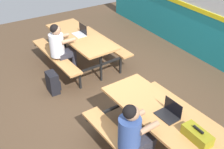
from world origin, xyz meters
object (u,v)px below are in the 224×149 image
at_px(picnic_table_right, 161,121).
at_px(laptop_dark, 169,113).
at_px(toolbox_grey, 197,135).
at_px(backpack_dark, 53,83).
at_px(student_further, 134,133).
at_px(laptop_silver, 80,33).
at_px(picnic_table_left, 80,42).
at_px(student_nearer, 60,46).

bearing_deg(picnic_table_right, laptop_dark, 24.59).
height_order(picnic_table_right, toolbox_grey, toolbox_grey).
distance_m(laptop_dark, backpack_dark, 2.59).
bearing_deg(backpack_dark, student_further, 5.93).
xyz_separation_m(student_further, laptop_silver, (-3.11, 0.75, 0.08)).
bearing_deg(picnic_table_left, student_further, -13.23).
xyz_separation_m(picnic_table_right, toolbox_grey, (0.62, 0.04, 0.23)).
distance_m(student_further, laptop_dark, 0.60).
distance_m(picnic_table_right, backpack_dark, 2.45).
bearing_deg(backpack_dark, student_nearer, 139.65).
bearing_deg(picnic_table_left, laptop_dark, -2.34).
bearing_deg(backpack_dark, picnic_table_left, 125.24).
bearing_deg(toolbox_grey, student_further, -131.66).
bearing_deg(laptop_dark, picnic_table_right, -155.41).
bearing_deg(laptop_dark, student_nearer, -171.65).
distance_m(student_further, backpack_dark, 2.44).
relative_size(picnic_table_right, backpack_dark, 4.67).
bearing_deg(toolbox_grey, picnic_table_left, 177.90).
xyz_separation_m(picnic_table_left, laptop_silver, (-0.04, 0.03, 0.21)).
height_order(picnic_table_left, picnic_table_right, same).
bearing_deg(toolbox_grey, picnic_table_right, -176.63).
bearing_deg(picnic_table_left, laptop_silver, 140.55).
height_order(laptop_silver, backpack_dark, laptop_silver).
relative_size(picnic_table_right, student_further, 1.70).
distance_m(picnic_table_left, backpack_dark, 1.24).
height_order(student_nearer, backpack_dark, student_nearer).
bearing_deg(laptop_dark, backpack_dark, -160.50).
height_order(picnic_table_right, laptop_dark, laptop_dark).
bearing_deg(toolbox_grey, laptop_silver, 177.37).
bearing_deg(toolbox_grey, student_nearer, -173.04).
height_order(picnic_table_right, backpack_dark, picnic_table_right).
relative_size(student_nearer, laptop_dark, 3.63).
bearing_deg(student_nearer, laptop_silver, 111.65).
bearing_deg(laptop_silver, toolbox_grey, -2.63).
height_order(student_further, laptop_dark, student_further).
relative_size(laptop_silver, toolbox_grey, 0.83).
distance_m(student_nearer, toolbox_grey, 3.43).
xyz_separation_m(picnic_table_right, student_further, (0.10, -0.55, 0.13)).
height_order(student_nearer, toolbox_grey, student_nearer).
height_order(picnic_table_left, laptop_dark, laptop_dark).
xyz_separation_m(laptop_silver, backpack_dark, (0.73, -1.00, -0.57)).
xyz_separation_m(student_further, toolbox_grey, (0.52, 0.59, 0.10)).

